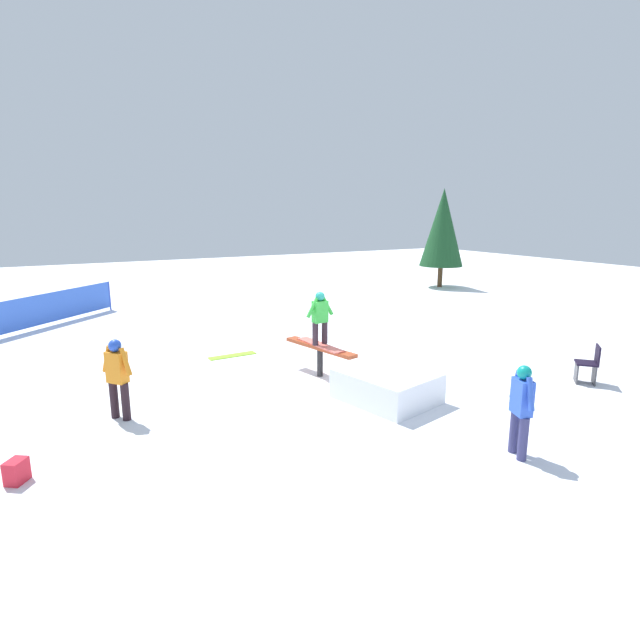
% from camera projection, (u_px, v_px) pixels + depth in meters
% --- Properties ---
extents(ground_plane, '(60.00, 60.00, 0.00)m').
position_uv_depth(ground_plane, '(320.00, 376.00, 11.62)').
color(ground_plane, white).
extents(rail_feature, '(2.16, 0.77, 0.74)m').
position_uv_depth(rail_feature, '(320.00, 350.00, 11.49)').
color(rail_feature, black).
rests_on(rail_feature, ground).
extents(snow_kicker_ramp, '(2.10, 1.88, 0.61)m').
position_uv_depth(snow_kicker_ramp, '(387.00, 386.00, 10.08)').
color(snow_kicker_ramp, white).
rests_on(snow_kicker_ramp, ground).
extents(main_rider_on_rail, '(1.57, 0.73, 1.25)m').
position_uv_depth(main_rider_on_rail, '(320.00, 320.00, 11.33)').
color(main_rider_on_rail, '#E4685C').
rests_on(main_rider_on_rail, rail_feature).
extents(bystander_orange, '(0.60, 0.49, 1.52)m').
position_uv_depth(bystander_orange, '(118.00, 375.00, 9.06)').
color(bystander_orange, black).
rests_on(bystander_orange, ground).
extents(bystander_blue, '(0.64, 0.32, 1.48)m').
position_uv_depth(bystander_blue, '(521.00, 406.00, 7.67)').
color(bystander_blue, navy).
rests_on(bystander_blue, ground).
extents(loose_snowboard_lime, '(0.33, 1.28, 0.02)m').
position_uv_depth(loose_snowboard_lime, '(232.00, 356.00, 13.20)').
color(loose_snowboard_lime, '#97DA2F').
rests_on(loose_snowboard_lime, ground).
extents(folding_chair, '(0.62, 0.62, 0.88)m').
position_uv_depth(folding_chair, '(589.00, 365.00, 11.06)').
color(folding_chair, '#3F3F44').
rests_on(folding_chair, ground).
extents(backpack_on_snow, '(0.37, 0.35, 0.34)m').
position_uv_depth(backpack_on_snow, '(17.00, 471.00, 7.04)').
color(backpack_on_snow, red).
rests_on(backpack_on_snow, ground).
extents(safety_fence, '(4.02, 4.23, 1.10)m').
position_uv_depth(safety_fence, '(49.00, 308.00, 16.57)').
color(safety_fence, blue).
rests_on(safety_fence, ground).
extents(pine_tree_near, '(2.13, 2.13, 4.83)m').
position_uv_depth(pine_tree_near, '(443.00, 228.00, 24.50)').
color(pine_tree_near, '#4C331E').
rests_on(pine_tree_near, ground).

